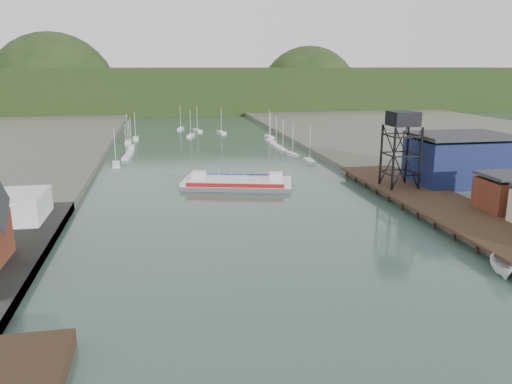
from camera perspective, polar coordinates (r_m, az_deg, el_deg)
name	(u,v)px	position (r m, az deg, el deg)	size (l,w,h in m)	color
ground	(333,369)	(49.60, 8.76, -19.39)	(600.00, 600.00, 0.00)	#2A423A
east_pier	(439,203)	(101.59, 20.19, -1.16)	(14.00, 70.00, 2.45)	black
lift_tower	(403,123)	(109.33, 16.43, 7.53)	(6.50, 6.50, 16.00)	black
blue_shed	(458,160)	(119.72, 22.13, 3.44)	(20.50, 14.50, 11.30)	#0C1437
marina_sailboats	(204,144)	(179.82, -6.00, 5.53)	(57.71, 92.65, 0.90)	silver
distant_hills	(176,92)	(340.65, -9.16, 11.21)	(500.00, 120.00, 80.00)	black
chain_ferry	(237,183)	(115.36, -2.16, 1.05)	(26.64, 16.01, 3.59)	#545356
motorboat	(502,268)	(74.82, 26.28, -7.76)	(2.33, 6.19, 2.39)	silver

